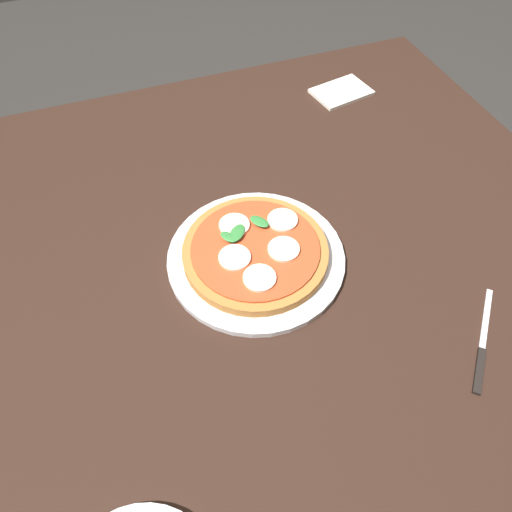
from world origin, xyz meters
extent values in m
plane|color=#2D2B28|center=(0.00, 0.00, 0.00)|extent=(6.00, 6.00, 0.00)
cube|color=black|center=(0.00, 0.00, 0.70)|extent=(1.12, 1.17, 0.04)
cube|color=black|center=(-0.48, -0.51, 0.34)|extent=(0.07, 0.07, 0.68)
cube|color=black|center=(0.48, -0.51, 0.34)|extent=(0.07, 0.07, 0.68)
cylinder|color=silver|center=(0.08, -0.01, 0.73)|extent=(0.30, 0.30, 0.01)
cylinder|color=#B27033|center=(0.08, -0.01, 0.75)|extent=(0.25, 0.25, 0.02)
cylinder|color=#CC4723|center=(0.08, -0.01, 0.76)|extent=(0.22, 0.22, 0.00)
cylinder|color=#F4EACC|center=(0.12, 0.00, 0.76)|extent=(0.05, 0.05, 0.00)
cylinder|color=#F4EACC|center=(0.10, 0.05, 0.76)|extent=(0.05, 0.05, 0.00)
cylinder|color=#F4EACC|center=(0.04, 0.01, 0.76)|extent=(0.05, 0.05, 0.00)
cylinder|color=#F4EACC|center=(0.02, -0.05, 0.76)|extent=(0.05, 0.05, 0.00)
cylinder|color=#F4EACC|center=(0.10, -0.07, 0.76)|extent=(0.05, 0.05, 0.00)
ellipsoid|color=#337F38|center=(0.10, -0.04, 0.77)|extent=(0.04, 0.05, 0.00)
ellipsoid|color=#337F38|center=(0.12, -0.04, 0.77)|extent=(0.03, 0.04, 0.00)
ellipsoid|color=#337F38|center=(0.06, -0.06, 0.77)|extent=(0.04, 0.04, 0.00)
cube|color=white|center=(-0.28, -0.40, 0.73)|extent=(0.14, 0.11, 0.01)
cube|color=black|center=(-0.15, 0.29, 0.73)|extent=(0.06, 0.06, 0.01)
cube|color=silver|center=(-0.22, 0.22, 0.73)|extent=(0.09, 0.09, 0.00)
camera|label=1|loc=(0.25, 0.46, 1.37)|focal=33.33mm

